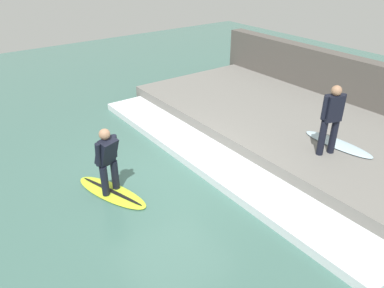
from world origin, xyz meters
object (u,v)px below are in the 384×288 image
Objects in this scene: surfboard_riding at (112,192)px; surfer_waiting_near at (332,117)px; surfer_riding at (107,158)px; surfboard_waiting_near at (338,144)px.

surfer_waiting_near reaches higher than surfboard_riding.
surfboard_riding is 5.02m from surfer_waiting_near.
surfer_riding reaches higher than surfboard_waiting_near.
surfer_riding is 5.36m from surfboard_waiting_near.
surfboard_riding is 1.35× the size of surfer_riding.
surfboard_riding is at bearing 14.04° from surfer_riding.
surfer_riding is at bearing -165.96° from surfboard_riding.
surfer_waiting_near is at bearing -25.31° from surfboard_riding.
surfer_riding is at bearing 154.69° from surfer_waiting_near.
surfer_riding is 4.87m from surfer_waiting_near.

